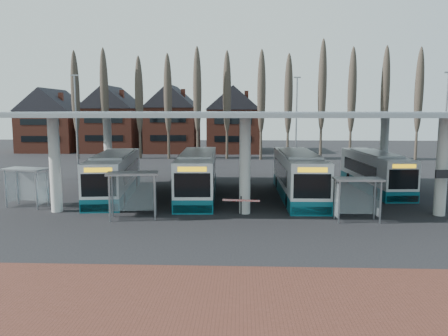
{
  "coord_description": "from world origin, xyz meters",
  "views": [
    {
      "loc": [
        -0.19,
        -24.36,
        6.44
      ],
      "look_at": [
        -1.49,
        7.0,
        2.27
      ],
      "focal_mm": 35.0,
      "sensor_mm": 36.0,
      "label": 1
    }
  ],
  "objects_px": {
    "bus_0": "(115,176)",
    "bus_2": "(298,176)",
    "bus_3": "(374,172)",
    "shelter_1": "(133,185)",
    "shelter_0": "(28,179)",
    "shelter_2": "(357,190)",
    "bus_1": "(198,175)"
  },
  "relations": [
    {
      "from": "bus_1",
      "to": "shelter_2",
      "type": "distance_m",
      "value": 12.31
    },
    {
      "from": "bus_2",
      "to": "shelter_2",
      "type": "relative_size",
      "value": 4.42
    },
    {
      "from": "bus_1",
      "to": "shelter_1",
      "type": "distance_m",
      "value": 7.72
    },
    {
      "from": "bus_3",
      "to": "shelter_2",
      "type": "bearing_deg",
      "value": -114.89
    },
    {
      "from": "shelter_0",
      "to": "shelter_2",
      "type": "relative_size",
      "value": 1.11
    },
    {
      "from": "shelter_0",
      "to": "shelter_2",
      "type": "height_order",
      "value": "shelter_0"
    },
    {
      "from": "shelter_0",
      "to": "bus_3",
      "type": "bearing_deg",
      "value": 29.31
    },
    {
      "from": "bus_3",
      "to": "shelter_1",
      "type": "height_order",
      "value": "bus_3"
    },
    {
      "from": "bus_2",
      "to": "bus_0",
      "type": "bearing_deg",
      "value": 179.38
    },
    {
      "from": "shelter_2",
      "to": "bus_0",
      "type": "bearing_deg",
      "value": 156.11
    },
    {
      "from": "bus_1",
      "to": "shelter_1",
      "type": "relative_size",
      "value": 3.78
    },
    {
      "from": "bus_3",
      "to": "shelter_1",
      "type": "xyz_separation_m",
      "value": [
        -17.32,
        -10.35,
        0.58
      ]
    },
    {
      "from": "bus_3",
      "to": "shelter_1",
      "type": "bearing_deg",
      "value": -152.54
    },
    {
      "from": "bus_0",
      "to": "shelter_1",
      "type": "distance_m",
      "value": 7.6
    },
    {
      "from": "bus_0",
      "to": "shelter_1",
      "type": "height_order",
      "value": "bus_0"
    },
    {
      "from": "bus_1",
      "to": "shelter_2",
      "type": "bearing_deg",
      "value": -37.95
    },
    {
      "from": "bus_2",
      "to": "bus_3",
      "type": "height_order",
      "value": "bus_2"
    },
    {
      "from": "bus_0",
      "to": "shelter_0",
      "type": "xyz_separation_m",
      "value": [
        -4.71,
        -4.04,
        0.38
      ]
    },
    {
      "from": "shelter_1",
      "to": "shelter_2",
      "type": "height_order",
      "value": "shelter_1"
    },
    {
      "from": "bus_1",
      "to": "bus_3",
      "type": "distance_m",
      "value": 14.54
    },
    {
      "from": "bus_1",
      "to": "shelter_2",
      "type": "xyz_separation_m",
      "value": [
        10.04,
        -7.12,
        0.27
      ]
    },
    {
      "from": "bus_0",
      "to": "bus_1",
      "type": "relative_size",
      "value": 0.98
    },
    {
      "from": "bus_0",
      "to": "bus_2",
      "type": "distance_m",
      "value": 13.82
    },
    {
      "from": "bus_3",
      "to": "shelter_0",
      "type": "xyz_separation_m",
      "value": [
        -25.16,
        -7.49,
        0.45
      ]
    },
    {
      "from": "bus_1",
      "to": "bus_3",
      "type": "relative_size",
      "value": 1.09
    },
    {
      "from": "bus_0",
      "to": "bus_1",
      "type": "bearing_deg",
      "value": -5.75
    },
    {
      "from": "shelter_0",
      "to": "bus_0",
      "type": "bearing_deg",
      "value": 53.35
    },
    {
      "from": "bus_0",
      "to": "bus_1",
      "type": "distance_m",
      "value": 6.31
    },
    {
      "from": "bus_1",
      "to": "shelter_0",
      "type": "xyz_separation_m",
      "value": [
        -11.01,
        -4.16,
        0.32
      ]
    },
    {
      "from": "bus_0",
      "to": "bus_2",
      "type": "relative_size",
      "value": 0.97
    },
    {
      "from": "shelter_1",
      "to": "bus_1",
      "type": "bearing_deg",
      "value": 56.14
    },
    {
      "from": "bus_1",
      "to": "shelter_1",
      "type": "xyz_separation_m",
      "value": [
        -3.17,
        -7.02,
        0.45
      ]
    }
  ]
}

